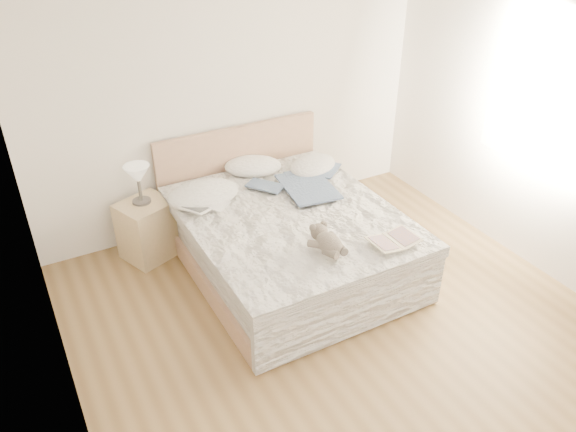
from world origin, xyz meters
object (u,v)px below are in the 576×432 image
object	(u,v)px
teddy_bear	(329,250)
table_lamp	(138,176)
bed	(286,237)
childrens_book	(393,241)
photo_book	(205,207)
nightstand	(148,230)

from	to	relation	value
teddy_bear	table_lamp	bearing A→B (deg)	117.52
bed	childrens_book	world-z (taller)	bed
teddy_bear	childrens_book	bearing A→B (deg)	-18.58
table_lamp	photo_book	distance (m)	0.66
bed	table_lamp	size ratio (longest dim) A/B	5.90
bed	teddy_bear	xyz separation A→B (m)	(-0.05, -0.76, 0.34)
table_lamp	teddy_bear	world-z (taller)	table_lamp
photo_book	bed	bearing A→B (deg)	-60.04
table_lamp	childrens_book	xyz separation A→B (m)	(1.53, -1.67, -0.19)
childrens_book	table_lamp	bearing A→B (deg)	131.25
bed	teddy_bear	size ratio (longest dim) A/B	6.74
table_lamp	childrens_book	size ratio (longest dim) A/B	0.92
nightstand	childrens_book	distance (m)	2.27
childrens_book	teddy_bear	size ratio (longest dim) A/B	1.24
photo_book	childrens_book	bearing A→B (deg)	-80.29
photo_book	nightstand	bearing A→B (deg)	101.64
bed	photo_book	xyz separation A→B (m)	(-0.62, 0.32, 0.32)
nightstand	childrens_book	bearing A→B (deg)	-47.17
bed	table_lamp	distance (m)	1.42
nightstand	teddy_bear	size ratio (longest dim) A/B	1.76
nightstand	photo_book	bearing A→B (deg)	-45.77
bed	childrens_book	xyz separation A→B (m)	(0.48, -0.88, 0.32)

